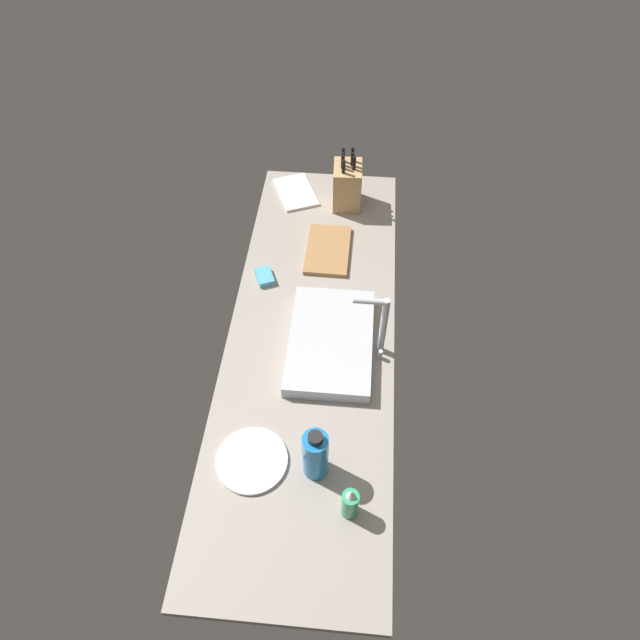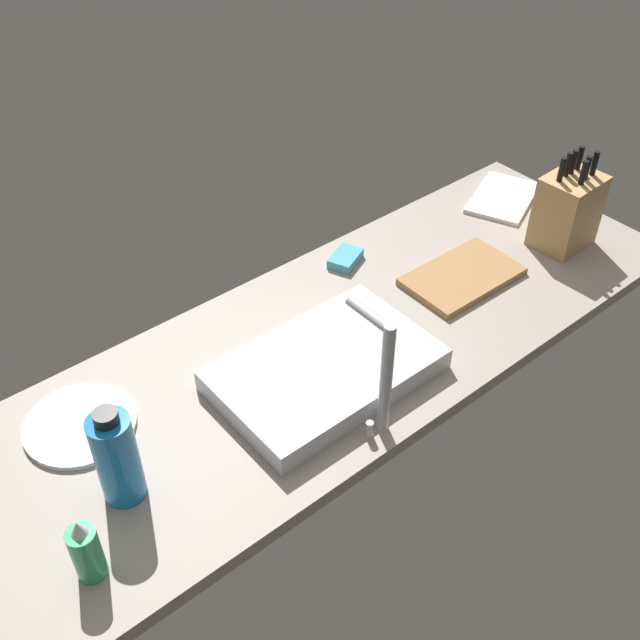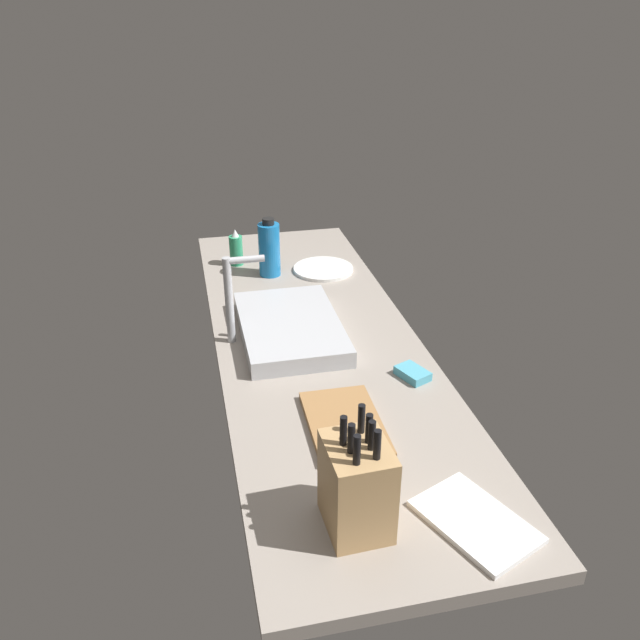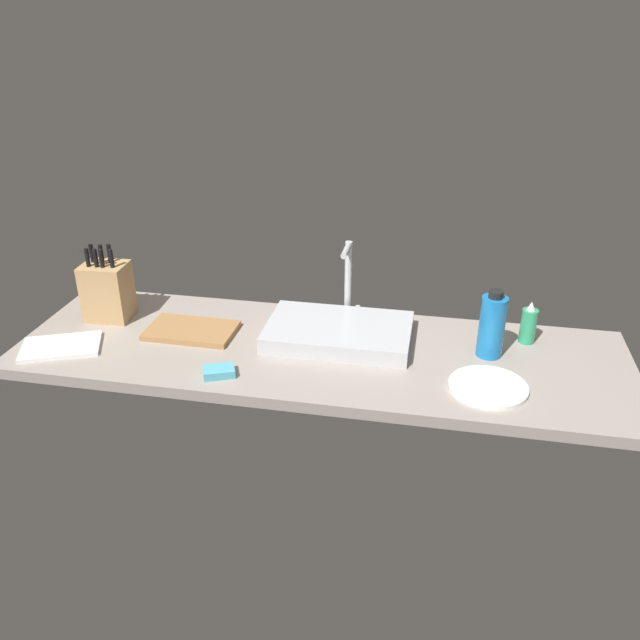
{
  "view_description": "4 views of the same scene",
  "coord_description": "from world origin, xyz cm",
  "px_view_note": "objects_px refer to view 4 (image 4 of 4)",
  "views": [
    {
      "loc": [
        121.91,
        14.02,
        164.03
      ],
      "look_at": [
        1.2,
        3.28,
        13.31
      ],
      "focal_mm": 31.38,
      "sensor_mm": 36.0,
      "label": 1
    },
    {
      "loc": [
        77.57,
        93.34,
        117.44
      ],
      "look_at": [
        -2.26,
        -2.86,
        9.09
      ],
      "focal_mm": 42.62,
      "sensor_mm": 36.0,
      "label": 2
    },
    {
      "loc": [
        -165.67,
        35.89,
        99.58
      ],
      "look_at": [
        1.97,
        -1.23,
        9.16
      ],
      "focal_mm": 36.67,
      "sensor_mm": 36.0,
      "label": 3
    },
    {
      "loc": [
        34.05,
        -173.53,
        101.89
      ],
      "look_at": [
        -0.67,
        4.48,
        11.32
      ],
      "focal_mm": 36.64,
      "sensor_mm": 36.0,
      "label": 4
    }
  ],
  "objects_px": {
    "dinner_plate": "(488,387)",
    "dish_towel": "(61,347)",
    "knife_block": "(107,291)",
    "faucet": "(348,275)",
    "soap_bottle": "(528,325)",
    "dish_sponge": "(219,372)",
    "cutting_board": "(191,330)",
    "water_bottle": "(492,326)",
    "sink_basin": "(339,332)"
  },
  "relations": [
    {
      "from": "dinner_plate",
      "to": "dish_towel",
      "type": "height_order",
      "value": "same"
    },
    {
      "from": "knife_block",
      "to": "dinner_plate",
      "type": "relative_size",
      "value": 1.15
    },
    {
      "from": "faucet",
      "to": "soap_bottle",
      "type": "height_order",
      "value": "faucet"
    },
    {
      "from": "dinner_plate",
      "to": "dish_sponge",
      "type": "xyz_separation_m",
      "value": [
        -0.76,
        -0.08,
        0.01
      ]
    },
    {
      "from": "cutting_board",
      "to": "water_bottle",
      "type": "distance_m",
      "value": 0.95
    },
    {
      "from": "cutting_board",
      "to": "dinner_plate",
      "type": "distance_m",
      "value": 0.95
    },
    {
      "from": "knife_block",
      "to": "dish_towel",
      "type": "distance_m",
      "value": 0.25
    },
    {
      "from": "cutting_board",
      "to": "water_bottle",
      "type": "height_order",
      "value": "water_bottle"
    },
    {
      "from": "dish_sponge",
      "to": "faucet",
      "type": "bearing_deg",
      "value": 55.66
    },
    {
      "from": "dinner_plate",
      "to": "soap_bottle",
      "type": "bearing_deg",
      "value": 67.34
    },
    {
      "from": "cutting_board",
      "to": "dinner_plate",
      "type": "height_order",
      "value": "cutting_board"
    },
    {
      "from": "sink_basin",
      "to": "knife_block",
      "type": "xyz_separation_m",
      "value": [
        -0.79,
        0.01,
        0.07
      ]
    },
    {
      "from": "dish_towel",
      "to": "dinner_plate",
      "type": "bearing_deg",
      "value": 0.7
    },
    {
      "from": "dish_towel",
      "to": "faucet",
      "type": "bearing_deg",
      "value": 24.73
    },
    {
      "from": "sink_basin",
      "to": "dish_towel",
      "type": "distance_m",
      "value": 0.87
    },
    {
      "from": "faucet",
      "to": "knife_block",
      "type": "xyz_separation_m",
      "value": [
        -0.79,
        -0.16,
        -0.05
      ]
    },
    {
      "from": "dinner_plate",
      "to": "dish_towel",
      "type": "xyz_separation_m",
      "value": [
        -1.29,
        -0.02,
        0.0
      ]
    },
    {
      "from": "sink_basin",
      "to": "knife_block",
      "type": "bearing_deg",
      "value": 179.3
    },
    {
      "from": "soap_bottle",
      "to": "water_bottle",
      "type": "bearing_deg",
      "value": -137.97
    },
    {
      "from": "knife_block",
      "to": "dinner_plate",
      "type": "xyz_separation_m",
      "value": [
        1.24,
        -0.22,
        -0.09
      ]
    },
    {
      "from": "dish_towel",
      "to": "cutting_board",
      "type": "bearing_deg",
      "value": 25.82
    },
    {
      "from": "knife_block",
      "to": "soap_bottle",
      "type": "bearing_deg",
      "value": 1.35
    },
    {
      "from": "faucet",
      "to": "knife_block",
      "type": "bearing_deg",
      "value": -168.88
    },
    {
      "from": "water_bottle",
      "to": "dish_towel",
      "type": "relative_size",
      "value": 0.91
    },
    {
      "from": "faucet",
      "to": "water_bottle",
      "type": "bearing_deg",
      "value": -20.65
    },
    {
      "from": "knife_block",
      "to": "cutting_board",
      "type": "relative_size",
      "value": 0.9
    },
    {
      "from": "faucet",
      "to": "water_bottle",
      "type": "relative_size",
      "value": 1.25
    },
    {
      "from": "dinner_plate",
      "to": "dish_sponge",
      "type": "bearing_deg",
      "value": -174.32
    },
    {
      "from": "cutting_board",
      "to": "soap_bottle",
      "type": "distance_m",
      "value": 1.07
    },
    {
      "from": "sink_basin",
      "to": "cutting_board",
      "type": "xyz_separation_m",
      "value": [
        -0.48,
        -0.05,
        -0.02
      ]
    },
    {
      "from": "knife_block",
      "to": "dish_sponge",
      "type": "xyz_separation_m",
      "value": [
        0.48,
        -0.29,
        -0.09
      ]
    },
    {
      "from": "cutting_board",
      "to": "dish_towel",
      "type": "bearing_deg",
      "value": -154.18
    },
    {
      "from": "dinner_plate",
      "to": "dish_towel",
      "type": "distance_m",
      "value": 1.29
    },
    {
      "from": "sink_basin",
      "to": "knife_block",
      "type": "height_order",
      "value": "knife_block"
    },
    {
      "from": "dinner_plate",
      "to": "knife_block",
      "type": "bearing_deg",
      "value": 170.16
    },
    {
      "from": "sink_basin",
      "to": "faucet",
      "type": "height_order",
      "value": "faucet"
    },
    {
      "from": "dinner_plate",
      "to": "faucet",
      "type": "bearing_deg",
      "value": 140.8
    },
    {
      "from": "sink_basin",
      "to": "dinner_plate",
      "type": "height_order",
      "value": "sink_basin"
    },
    {
      "from": "dinner_plate",
      "to": "cutting_board",
      "type": "bearing_deg",
      "value": 170.36
    },
    {
      "from": "soap_bottle",
      "to": "water_bottle",
      "type": "xyz_separation_m",
      "value": [
        -0.12,
        -0.11,
        0.04
      ]
    },
    {
      "from": "knife_block",
      "to": "water_bottle",
      "type": "distance_m",
      "value": 1.25
    },
    {
      "from": "knife_block",
      "to": "dinner_plate",
      "type": "bearing_deg",
      "value": -12.22
    },
    {
      "from": "knife_block",
      "to": "dish_sponge",
      "type": "distance_m",
      "value": 0.57
    },
    {
      "from": "soap_bottle",
      "to": "dinner_plate",
      "type": "height_order",
      "value": "soap_bottle"
    },
    {
      "from": "cutting_board",
      "to": "soap_bottle",
      "type": "relative_size",
      "value": 2.03
    },
    {
      "from": "faucet",
      "to": "knife_block",
      "type": "relative_size",
      "value": 1.05
    },
    {
      "from": "knife_block",
      "to": "water_bottle",
      "type": "relative_size",
      "value": 1.19
    },
    {
      "from": "water_bottle",
      "to": "dinner_plate",
      "type": "height_order",
      "value": "water_bottle"
    },
    {
      "from": "faucet",
      "to": "water_bottle",
      "type": "xyz_separation_m",
      "value": [
        0.46,
        -0.17,
        -0.05
      ]
    },
    {
      "from": "dish_towel",
      "to": "dish_sponge",
      "type": "bearing_deg",
      "value": -6.37
    }
  ]
}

